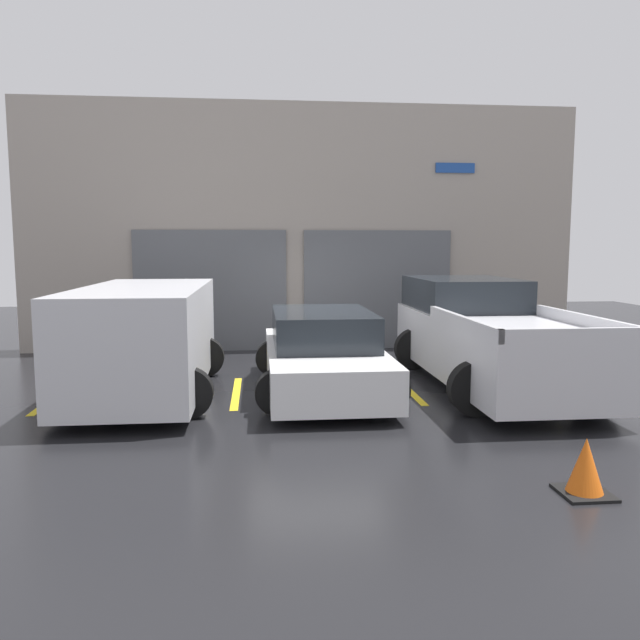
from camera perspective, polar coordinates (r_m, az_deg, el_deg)
ground_plane at (r=11.30m, az=-0.34°, el=-5.14°), size 28.00×28.00×0.00m
shophouse_building at (r=14.34m, az=-1.61°, el=8.22°), size 12.46×0.68×5.48m
pickup_truck at (r=10.91m, az=14.89°, el=-1.40°), size 2.47×5.41×1.74m
sedan_white at (r=10.07m, az=0.26°, el=-3.12°), size 2.18×4.33×1.29m
sedan_side at (r=10.10m, az=-15.69°, el=-1.50°), size 2.28×4.46×1.71m
parking_stripe_far_left at (r=10.59m, az=-23.04°, el=-6.49°), size 0.12×2.20×0.01m
parking_stripe_left at (r=10.11m, az=-7.66°, el=-6.61°), size 0.12×2.20×0.01m
parking_stripe_centre at (r=10.39m, az=8.01°, el=-6.25°), size 0.12×2.20×0.01m
parking_stripe_right at (r=11.37m, az=21.87°, el=-5.54°), size 0.12×2.20×0.01m
traffic_cone at (r=6.53m, az=23.10°, el=-12.39°), size 0.47×0.47×0.55m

